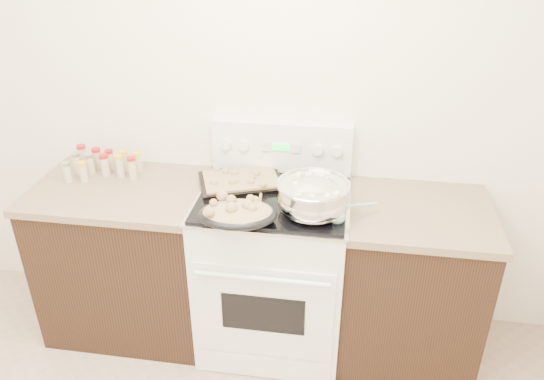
# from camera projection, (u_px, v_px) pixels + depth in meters

# --- Properties ---
(room_shell) EXTENTS (4.10, 3.60, 2.75)m
(room_shell) POSITION_uv_depth(u_px,v_px,m) (15.00, 190.00, 1.14)
(room_shell) COLOR white
(room_shell) RESTS_ON ground
(counter_left) EXTENTS (0.93, 0.67, 0.92)m
(counter_left) POSITION_uv_depth(u_px,v_px,m) (131.00, 257.00, 3.04)
(counter_left) COLOR black
(counter_left) RESTS_ON ground
(counter_right) EXTENTS (0.73, 0.67, 0.92)m
(counter_right) POSITION_uv_depth(u_px,v_px,m) (408.00, 283.00, 2.83)
(counter_right) COLOR black
(counter_right) RESTS_ON ground
(kitchen_range) EXTENTS (0.78, 0.73, 1.22)m
(kitchen_range) POSITION_uv_depth(u_px,v_px,m) (274.00, 267.00, 2.91)
(kitchen_range) COLOR white
(kitchen_range) RESTS_ON ground
(mixing_bowl) EXTENTS (0.40, 0.40, 0.21)m
(mixing_bowl) POSITION_uv_depth(u_px,v_px,m) (313.00, 198.00, 2.50)
(mixing_bowl) COLOR silver
(mixing_bowl) RESTS_ON kitchen_range
(roasting_pan) EXTENTS (0.41, 0.31, 0.12)m
(roasting_pan) POSITION_uv_depth(u_px,v_px,m) (237.00, 213.00, 2.44)
(roasting_pan) COLOR black
(roasting_pan) RESTS_ON kitchen_range
(baking_sheet) EXTENTS (0.51, 0.43, 0.06)m
(baking_sheet) POSITION_uv_depth(u_px,v_px,m) (241.00, 181.00, 2.79)
(baking_sheet) COLOR black
(baking_sheet) RESTS_ON kitchen_range
(wooden_spoon) EXTENTS (0.06, 0.27, 0.04)m
(wooden_spoon) POSITION_uv_depth(u_px,v_px,m) (258.00, 197.00, 2.65)
(wooden_spoon) COLOR tan
(wooden_spoon) RESTS_ON kitchen_range
(blue_ladle) EXTENTS (0.23, 0.19, 0.10)m
(blue_ladle) POSITION_uv_depth(u_px,v_px,m) (339.00, 215.00, 2.46)
(blue_ladle) COLOR #86C0C9
(blue_ladle) RESTS_ON kitchen_range
(spice_jars) EXTENTS (0.39, 0.24, 0.13)m
(spice_jars) POSITION_uv_depth(u_px,v_px,m) (102.00, 163.00, 2.93)
(spice_jars) COLOR #BFB28C
(spice_jars) RESTS_ON counter_left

